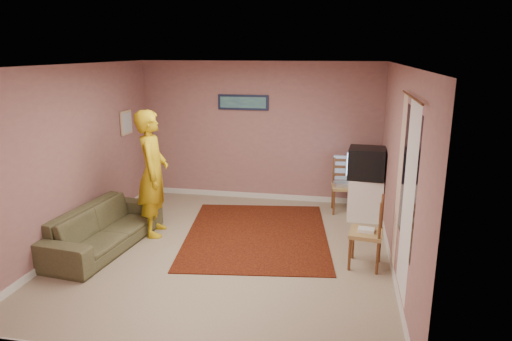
% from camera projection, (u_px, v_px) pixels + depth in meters
% --- Properties ---
extents(ground, '(5.00, 5.00, 0.00)m').
position_uv_depth(ground, '(228.00, 252.00, 6.49)').
color(ground, tan).
rests_on(ground, ground).
extents(wall_back, '(4.50, 0.02, 2.60)m').
position_uv_depth(wall_back, '(259.00, 132.00, 8.54)').
color(wall_back, '#9E7068').
rests_on(wall_back, ground).
extents(wall_front, '(4.50, 0.02, 2.60)m').
position_uv_depth(wall_front, '(152.00, 235.00, 3.79)').
color(wall_front, '#9E7068').
rests_on(wall_front, ground).
extents(wall_left, '(0.02, 5.00, 2.60)m').
position_uv_depth(wall_left, '(75.00, 157.00, 6.57)').
color(wall_left, '#9E7068').
rests_on(wall_left, ground).
extents(wall_right, '(0.02, 5.00, 2.60)m').
position_uv_depth(wall_right, '(399.00, 171.00, 5.76)').
color(wall_right, '#9E7068').
rests_on(wall_right, ground).
extents(ceiling, '(4.50, 5.00, 0.02)m').
position_uv_depth(ceiling, '(225.00, 65.00, 5.83)').
color(ceiling, white).
rests_on(ceiling, wall_back).
extents(baseboard_back, '(4.50, 0.02, 0.10)m').
position_uv_depth(baseboard_back, '(259.00, 196.00, 8.85)').
color(baseboard_back, silver).
rests_on(baseboard_back, ground).
extents(baseboard_left, '(0.02, 5.00, 0.10)m').
position_uv_depth(baseboard_left, '(84.00, 237.00, 6.88)').
color(baseboard_left, silver).
rests_on(baseboard_left, ground).
extents(baseboard_right, '(0.02, 5.00, 0.10)m').
position_uv_depth(baseboard_right, '(391.00, 262.00, 6.08)').
color(baseboard_right, silver).
rests_on(baseboard_right, ground).
extents(window, '(0.01, 1.10, 1.50)m').
position_uv_depth(window, '(409.00, 179.00, 4.86)').
color(window, black).
rests_on(window, wall_right).
extents(curtain_sheer, '(0.01, 0.75, 2.10)m').
position_uv_depth(curtain_sheer, '(408.00, 201.00, 4.78)').
color(curtain_sheer, white).
rests_on(curtain_sheer, wall_right).
extents(curtain_floral, '(0.01, 0.35, 2.10)m').
position_uv_depth(curtain_floral, '(399.00, 183.00, 5.44)').
color(curtain_floral, white).
rests_on(curtain_floral, wall_right).
extents(curtain_rod, '(0.02, 1.40, 0.02)m').
position_uv_depth(curtain_rod, '(412.00, 97.00, 4.65)').
color(curtain_rod, brown).
rests_on(curtain_rod, wall_right).
extents(picture_back, '(0.95, 0.04, 0.28)m').
position_uv_depth(picture_back, '(243.00, 102.00, 8.42)').
color(picture_back, '#141B38').
rests_on(picture_back, wall_back).
extents(picture_left, '(0.04, 0.38, 0.42)m').
position_uv_depth(picture_left, '(126.00, 123.00, 8.02)').
color(picture_left, '#CEB48E').
rests_on(picture_left, wall_left).
extents(area_rug, '(2.49, 2.95, 0.01)m').
position_uv_depth(area_rug, '(257.00, 234.00, 7.10)').
color(area_rug, black).
rests_on(area_rug, ground).
extents(tv_cabinet, '(0.56, 0.51, 0.72)m').
position_uv_depth(tv_cabinet, '(365.00, 198.00, 7.71)').
color(tv_cabinet, white).
rests_on(tv_cabinet, ground).
extents(crt_tv, '(0.64, 0.58, 0.51)m').
position_uv_depth(crt_tv, '(366.00, 163.00, 7.56)').
color(crt_tv, black).
rests_on(crt_tv, tv_cabinet).
extents(chair_a, '(0.46, 0.45, 0.51)m').
position_uv_depth(chair_a, '(345.00, 181.00, 7.97)').
color(chair_a, tan).
rests_on(chair_a, ground).
extents(dvd_player, '(0.41, 0.33, 0.06)m').
position_uv_depth(dvd_player, '(344.00, 184.00, 7.98)').
color(dvd_player, '#BBBBC0').
rests_on(dvd_player, chair_a).
extents(blue_throw, '(0.41, 0.05, 0.44)m').
position_uv_depth(blue_throw, '(345.00, 168.00, 8.10)').
color(blue_throw, '#85B1DA').
rests_on(blue_throw, chair_a).
extents(chair_b, '(0.47, 0.49, 0.52)m').
position_uv_depth(chair_b, '(367.00, 225.00, 5.93)').
color(chair_b, tan).
rests_on(chair_b, ground).
extents(game_console, '(0.22, 0.17, 0.04)m').
position_uv_depth(game_console, '(366.00, 230.00, 5.95)').
color(game_console, white).
rests_on(game_console, chair_b).
extents(sofa, '(1.01, 2.12, 0.60)m').
position_uv_depth(sofa, '(104.00, 228.00, 6.59)').
color(sofa, brown).
rests_on(sofa, ground).
extents(person, '(0.62, 0.80, 1.94)m').
position_uv_depth(person, '(153.00, 173.00, 6.93)').
color(person, gold).
rests_on(person, ground).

